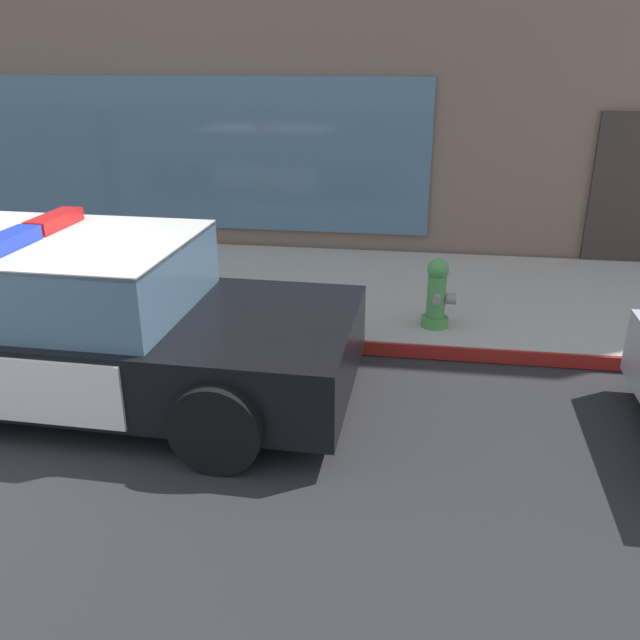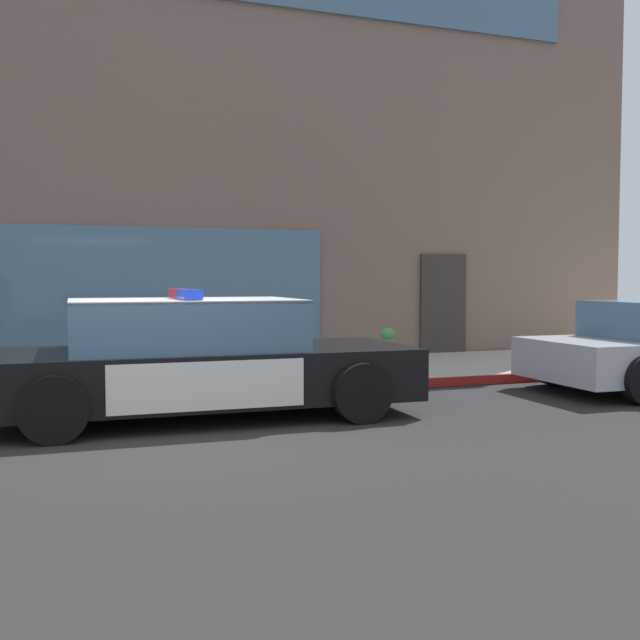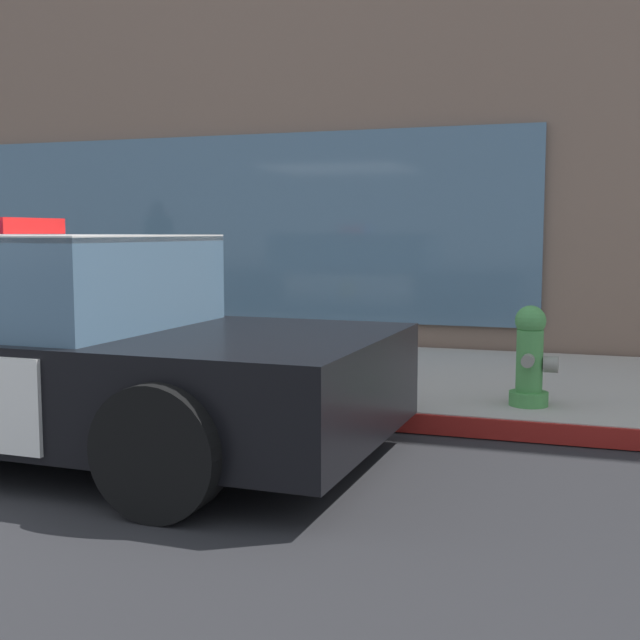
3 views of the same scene
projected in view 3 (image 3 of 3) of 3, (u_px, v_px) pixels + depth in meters
name	position (u px, v px, depth m)	size (l,w,h in m)	color
sidewalk	(136.00, 364.00, 8.30)	(48.00, 3.23, 0.15)	#B2ADA3
curb_red_paint	(30.00, 394.00, 6.76)	(28.80, 0.04, 0.14)	maroon
storefront_building	(322.00, 20.00, 13.59)	(21.74, 9.04, 9.76)	#7A6051
police_cruiser	(11.00, 342.00, 5.42)	(4.94, 2.19, 1.49)	black
fire_hydrant	(530.00, 357.00, 5.93)	(0.34, 0.39, 0.73)	#4C994C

